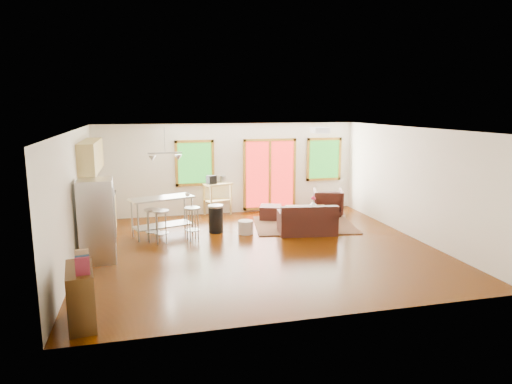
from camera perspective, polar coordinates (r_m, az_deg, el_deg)
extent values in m
cube|color=#341400|center=(10.14, 0.41, -7.04)|extent=(7.50, 7.00, 0.02)
cube|color=white|center=(9.67, 0.43, 7.91)|extent=(7.50, 7.00, 0.02)
cube|color=silver|center=(13.21, -3.35, 2.93)|extent=(7.50, 0.02, 2.60)
cube|color=silver|center=(9.63, -21.82, -0.73)|extent=(0.02, 7.00, 2.60)
cube|color=silver|center=(11.34, 19.17, 1.07)|extent=(0.02, 7.00, 2.60)
cube|color=silver|center=(6.56, 8.04, -5.12)|extent=(7.50, 0.02, 2.60)
cube|color=#1B5717|center=(12.99, -7.66, 3.61)|extent=(0.94, 0.02, 1.14)
cube|color=#93661B|center=(12.93, -7.73, 6.29)|extent=(1.10, 0.05, 0.08)
cube|color=#93661B|center=(13.08, -7.60, 0.95)|extent=(1.10, 0.05, 0.08)
cube|color=#93661B|center=(12.95, -9.91, 3.52)|extent=(0.08, 0.05, 1.30)
cube|color=#93661B|center=(13.06, -5.43, 3.69)|extent=(0.08, 0.05, 1.30)
cube|color=#B31B17|center=(13.46, 1.73, 2.22)|extent=(1.44, 0.02, 1.94)
cube|color=#93661B|center=(13.35, 1.76, 6.51)|extent=(1.60, 0.05, 0.08)
cube|color=#93661B|center=(13.64, 1.71, -1.98)|extent=(1.60, 0.05, 0.08)
cube|color=#93661B|center=(13.28, -1.43, 2.11)|extent=(0.08, 0.05, 2.10)
cube|color=#93661B|center=(13.68, 4.80, 2.33)|extent=(0.08, 0.05, 2.10)
cube|color=#93661B|center=(13.46, 1.73, 2.22)|extent=(0.08, 0.05, 1.94)
cube|color=#1B5717|center=(13.96, 8.50, 4.07)|extent=(0.94, 0.02, 1.14)
cube|color=#93661B|center=(13.90, 8.57, 6.57)|extent=(1.10, 0.05, 0.08)
cube|color=#93661B|center=(14.04, 8.43, 1.60)|extent=(1.10, 0.05, 0.08)
cube|color=#93661B|center=(13.77, 6.53, 4.03)|extent=(0.08, 0.05, 1.30)
cube|color=#93661B|center=(14.16, 10.41, 4.10)|extent=(0.08, 0.05, 1.30)
cube|color=#435431|center=(12.06, 6.02, -4.10)|extent=(2.83, 2.34, 0.03)
cube|color=black|center=(11.30, 6.36, -4.17)|extent=(1.48, 0.97, 0.39)
cube|color=black|center=(10.93, 6.73, -2.69)|extent=(1.40, 0.38, 0.35)
cube|color=black|center=(11.13, 3.37, -2.93)|extent=(0.29, 0.80, 0.15)
cube|color=black|center=(11.38, 9.35, -2.76)|extent=(0.29, 0.80, 0.15)
cube|color=black|center=(11.23, 4.82, -2.93)|extent=(0.64, 0.58, 0.11)
cube|color=black|center=(11.35, 7.84, -2.84)|extent=(0.64, 0.58, 0.11)
cube|color=#341E08|center=(12.20, 6.36, -2.00)|extent=(1.18, 0.82, 0.04)
cube|color=#341E08|center=(11.95, 4.40, -3.31)|extent=(0.07, 0.07, 0.39)
cube|color=#341E08|center=(12.12, 8.67, -3.20)|extent=(0.07, 0.07, 0.39)
cube|color=#341E08|center=(12.41, 4.06, -2.78)|extent=(0.07, 0.07, 0.39)
cube|color=#341E08|center=(12.57, 8.18, -2.68)|extent=(0.07, 0.07, 0.39)
imported|color=black|center=(13.19, 8.99, -1.11)|extent=(1.01, 0.97, 0.83)
cube|color=black|center=(12.60, 1.83, -2.57)|extent=(0.73, 0.73, 0.38)
cylinder|color=beige|center=(11.19, -1.30, -4.41)|extent=(0.49, 0.49, 0.33)
imported|color=silver|center=(12.24, 7.17, -1.59)|extent=(0.24, 0.24, 0.19)
sphere|color=#B31940|center=(12.23, 7.32, -0.86)|extent=(0.09, 0.09, 0.07)
sphere|color=#B31940|center=(12.18, 7.05, -0.80)|extent=(0.09, 0.09, 0.07)
sphere|color=#B31940|center=(12.24, 7.17, -0.64)|extent=(0.09, 0.09, 0.07)
imported|color=maroon|center=(12.41, 7.38, -1.19)|extent=(0.22, 0.07, 0.29)
cube|color=tan|center=(11.42, -18.86, -3.21)|extent=(0.60, 2.20, 0.90)
cube|color=black|center=(11.32, -19.00, -0.90)|extent=(0.64, 2.24, 0.04)
cube|color=tan|center=(11.18, -19.93, 4.26)|extent=(0.36, 2.20, 0.70)
cylinder|color=#B7BABC|center=(10.81, -19.26, -0.84)|extent=(0.12, 0.12, 0.18)
cube|color=black|center=(11.69, -18.87, 0.06)|extent=(0.22, 0.18, 0.20)
cube|color=#B7BABC|center=(9.60, -19.27, -3.43)|extent=(0.69, 0.67, 1.67)
cube|color=gray|center=(9.58, -17.33, -3.34)|extent=(0.04, 0.61, 1.63)
cylinder|color=gray|center=(9.35, -17.30, -2.80)|extent=(0.02, 0.02, 1.11)
cylinder|color=gray|center=(9.75, -17.23, -2.26)|extent=(0.02, 0.02, 1.11)
cube|color=#B7BABC|center=(11.11, -11.69, -0.75)|extent=(1.59, 1.02, 0.04)
cube|color=gray|center=(11.26, -11.56, -4.10)|extent=(1.47, 0.92, 0.03)
cylinder|color=gray|center=(10.79, -14.52, -3.76)|extent=(0.05, 0.05, 0.90)
cylinder|color=gray|center=(11.25, -7.99, -2.94)|extent=(0.05, 0.05, 0.90)
cylinder|color=gray|center=(11.21, -15.23, -3.26)|extent=(0.05, 0.05, 0.90)
cylinder|color=gray|center=(11.65, -8.90, -2.48)|extent=(0.05, 0.05, 0.90)
imported|color=white|center=(11.03, -8.56, -0.26)|extent=(0.13, 0.10, 0.11)
cylinder|color=#B7BABC|center=(10.69, -12.88, -2.20)|extent=(0.40, 0.40, 0.04)
cylinder|color=gray|center=(10.89, -12.36, -4.02)|extent=(0.03, 0.03, 0.72)
cylinder|color=gray|center=(10.86, -13.38, -4.09)|extent=(0.03, 0.03, 0.72)
cylinder|color=gray|center=(10.68, -13.25, -4.35)|extent=(0.03, 0.03, 0.72)
cylinder|color=gray|center=(10.70, -12.21, -4.27)|extent=(0.03, 0.03, 0.72)
cylinder|color=gray|center=(10.82, -12.77, -4.83)|extent=(0.36, 0.36, 0.02)
cylinder|color=#B7BABC|center=(10.51, -11.81, -2.37)|extent=(0.38, 0.38, 0.04)
cylinder|color=gray|center=(10.70, -11.20, -4.24)|extent=(0.03, 0.03, 0.72)
cylinder|color=gray|center=(10.70, -12.25, -4.27)|extent=(0.03, 0.03, 0.72)
cylinder|color=gray|center=(10.51, -12.27, -4.54)|extent=(0.03, 0.03, 0.72)
cylinder|color=gray|center=(10.51, -11.20, -4.51)|extent=(0.03, 0.03, 0.72)
cylinder|color=gray|center=(10.64, -11.70, -5.05)|extent=(0.35, 0.35, 0.02)
cylinder|color=#B7BABC|center=(10.66, -7.98, -2.03)|extent=(0.44, 0.44, 0.04)
cylinder|color=gray|center=(10.87, -7.61, -3.86)|extent=(0.03, 0.03, 0.73)
cylinder|color=gray|center=(10.81, -8.60, -3.97)|extent=(0.03, 0.03, 0.73)
cylinder|color=gray|center=(10.63, -8.26, -4.22)|extent=(0.03, 0.03, 0.73)
cylinder|color=gray|center=(10.69, -7.26, -4.10)|extent=(0.03, 0.03, 0.73)
cylinder|color=gray|center=(10.78, -7.91, -4.70)|extent=(0.40, 0.40, 0.02)
cylinder|color=black|center=(11.33, -5.04, -3.45)|extent=(0.40, 0.40, 0.64)
cylinder|color=#B7BABC|center=(11.25, -5.06, -1.77)|extent=(0.41, 0.41, 0.05)
cube|color=tan|center=(13.03, -4.85, 1.02)|extent=(0.89, 0.73, 0.04)
cube|color=tan|center=(13.11, -4.82, -0.99)|extent=(0.83, 0.69, 0.03)
cube|color=tan|center=(12.78, -5.63, -1.21)|extent=(0.06, 0.06, 0.91)
cube|color=tan|center=(13.11, -3.17, -0.87)|extent=(0.06, 0.06, 0.91)
cube|color=tan|center=(13.12, -6.48, -0.92)|extent=(0.06, 0.06, 0.91)
cube|color=tan|center=(13.44, -4.06, -0.60)|extent=(0.06, 0.06, 0.91)
cube|color=black|center=(12.91, -5.61, 1.55)|extent=(0.30, 0.29, 0.24)
cylinder|color=#B7BABC|center=(13.11, -4.13, 1.62)|extent=(0.23, 0.23, 0.20)
cube|color=#341E08|center=(7.13, -21.05, -12.00)|extent=(0.48, 0.97, 0.83)
cube|color=maroon|center=(6.65, -20.87, -8.68)|extent=(0.19, 0.08, 0.25)
cube|color=navy|center=(6.80, -20.89, -8.35)|extent=(0.19, 0.08, 0.23)
cube|color=#A77E57|center=(6.94, -20.92, -7.78)|extent=(0.19, 0.08, 0.27)
cube|color=maroon|center=(7.10, -20.93, -7.64)|extent=(0.19, 0.08, 0.21)
cube|color=white|center=(10.74, 8.00, 7.66)|extent=(0.35, 0.35, 0.12)
cylinder|color=gray|center=(10.90, -11.35, 6.38)|extent=(0.02, 0.02, 0.60)
cube|color=gray|center=(10.93, -11.30, 4.82)|extent=(0.80, 0.04, 0.03)
cone|color=#B7BABC|center=(10.93, -12.85, 4.12)|extent=(0.18, 0.18, 0.14)
cone|color=#B7BABC|center=(10.96, -9.70, 4.25)|extent=(0.18, 0.18, 0.14)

